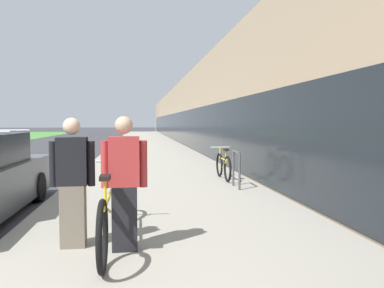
{
  "coord_description": "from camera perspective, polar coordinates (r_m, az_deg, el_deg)",
  "views": [
    {
      "loc": [
        5.54,
        -3.19,
        1.64
      ],
      "look_at": [
        8.08,
        14.63,
        0.57
      ],
      "focal_mm": 35.0,
      "sensor_mm": 36.0,
      "label": 1
    }
  ],
  "objects": [
    {
      "name": "sidewalk_slab",
      "position": [
        24.25,
        -6.76,
        -0.35
      ],
      "size": [
        4.66,
        70.0,
        0.13
      ],
      "color": "gray",
      "rests_on": "ground"
    },
    {
      "name": "storefront_facade",
      "position": [
        33.15,
        5.74,
        4.47
      ],
      "size": [
        10.01,
        70.0,
        4.56
      ],
      "color": "tan",
      "rests_on": "ground"
    },
    {
      "name": "tandem_bicycle",
      "position": [
        4.9,
        -12.36,
        -9.76
      ],
      "size": [
        0.52,
        2.83,
        0.94
      ],
      "color": "black",
      "rests_on": "sidewalk_slab"
    },
    {
      "name": "person_rider",
      "position": [
        4.45,
        -10.26,
        -5.91
      ],
      "size": [
        0.53,
        0.21,
        1.57
      ],
      "color": "black",
      "rests_on": "sidewalk_slab"
    },
    {
      "name": "person_bystander",
      "position": [
        4.72,
        -17.73,
        -5.59
      ],
      "size": [
        0.53,
        0.21,
        1.56
      ],
      "color": "#756B5B",
      "rests_on": "sidewalk_slab"
    },
    {
      "name": "bike_rack_hoop",
      "position": [
        8.6,
        6.78,
        -3.26
      ],
      "size": [
        0.05,
        0.6,
        0.84
      ],
      "color": "#4C4C51",
      "rests_on": "sidewalk_slab"
    },
    {
      "name": "cruiser_bike_nearest",
      "position": [
        9.86,
        4.79,
        -3.33
      ],
      "size": [
        0.52,
        1.61,
        0.83
      ],
      "color": "black",
      "rests_on": "sidewalk_slab"
    }
  ]
}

